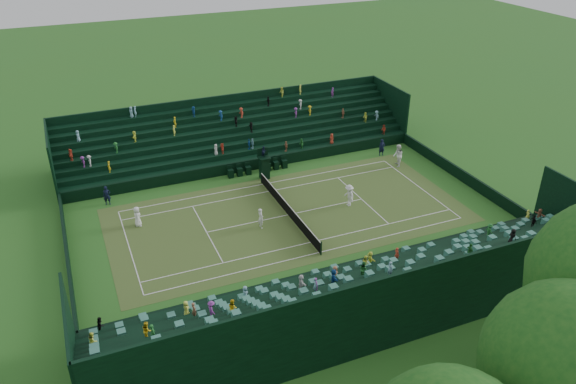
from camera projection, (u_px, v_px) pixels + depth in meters
name	position (u px, v px, depth m)	size (l,w,h in m)	color
ground	(288.00, 215.00, 42.80)	(160.00, 160.00, 0.00)	#2E6720
court_surface	(288.00, 215.00, 42.80)	(12.97, 26.77, 0.01)	#2A6822
perimeter_wall_north	(459.00, 173.00, 47.98)	(17.17, 0.20, 1.00)	black
perimeter_wall_south	(67.00, 256.00, 37.15)	(17.17, 0.20, 1.00)	black
perimeter_wall_east	(340.00, 271.00, 35.68)	(0.20, 31.77, 1.00)	black
perimeter_wall_west	(251.00, 165.00, 49.45)	(0.20, 31.77, 1.00)	black
north_grandstand	(374.00, 297.00, 31.79)	(6.60, 32.00, 4.90)	black
south_grandstand	(236.00, 137.00, 52.35)	(6.60, 32.00, 4.90)	black
tennis_net	(288.00, 209.00, 42.55)	(11.67, 0.10, 1.06)	black
umpire_chair	(264.00, 165.00, 47.70)	(0.95, 0.95, 2.98)	black
courtside_chairs	(258.00, 168.00, 49.11)	(0.48, 5.46, 1.05)	black
player_near_west	(137.00, 217.00, 41.07)	(0.77, 0.50, 1.58)	white
player_near_east	(261.00, 218.00, 40.85)	(0.58, 0.38, 1.59)	white
player_far_west	(398.00, 156.00, 49.96)	(0.99, 0.77, 2.03)	white
player_far_east	(349.00, 195.00, 43.70)	(1.16, 0.67, 1.79)	white
line_judge_north	(382.00, 147.00, 52.09)	(0.58, 0.38, 1.59)	black
line_judge_south	(107.00, 196.00, 43.89)	(0.57, 0.38, 1.58)	black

